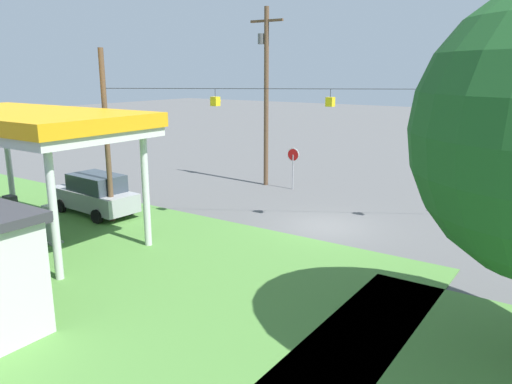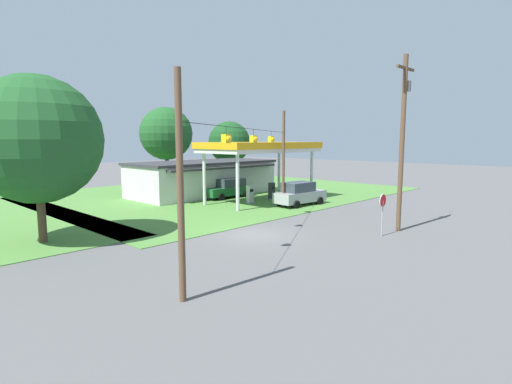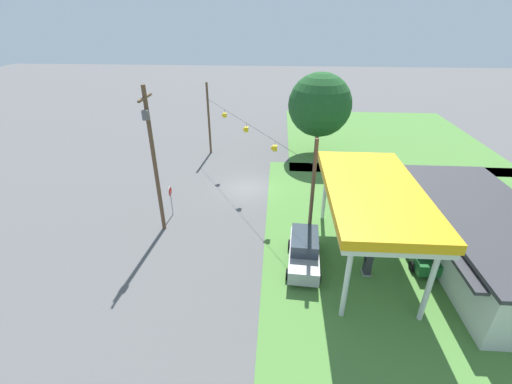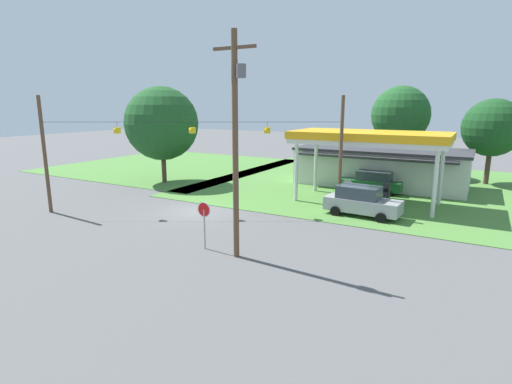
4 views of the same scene
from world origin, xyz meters
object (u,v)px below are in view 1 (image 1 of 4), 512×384
gas_station_canopy (20,123)px  utility_pole_main (266,89)px  stop_sign_roadside (293,159)px  fuel_pump_near (51,226)px  fuel_pump_far (12,215)px  car_at_pumps_front (95,194)px

gas_station_canopy → utility_pole_main: utility_pole_main is taller
utility_pole_main → gas_station_canopy: bearing=79.3°
utility_pole_main → stop_sign_roadside: bearing=177.3°
fuel_pump_near → fuel_pump_far: (2.89, 0.00, 0.00)m
car_at_pumps_front → stop_sign_roadside: 11.53m
fuel_pump_near → stop_sign_roadside: 14.46m
gas_station_canopy → utility_pole_main: bearing=-100.7°
fuel_pump_far → stop_sign_roadside: (-6.14, -14.05, 1.04)m
stop_sign_roadside → utility_pole_main: bearing=177.3°
fuel_pump_near → stop_sign_roadside: size_ratio=0.65×
fuel_pump_near → stop_sign_roadside: stop_sign_roadside is taller
gas_station_canopy → fuel_pump_far: (1.45, -0.00, -4.10)m
stop_sign_roadside → utility_pole_main: 4.56m
gas_station_canopy → fuel_pump_far: 4.34m
gas_station_canopy → fuel_pump_near: bearing=-179.9°
fuel_pump_near → car_at_pumps_front: (2.12, -3.87, 0.25)m
fuel_pump_near → car_at_pumps_front: car_at_pumps_front is taller
fuel_pump_near → car_at_pumps_front: size_ratio=0.33×
fuel_pump_near → fuel_pump_far: bearing=0.0°
gas_station_canopy → fuel_pump_near: size_ratio=6.84×
gas_station_canopy → utility_pole_main: 14.43m
car_at_pumps_front → utility_pole_main: size_ratio=0.47×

